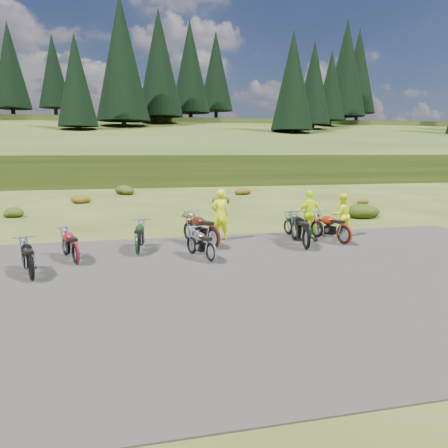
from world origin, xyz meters
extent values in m
plane|color=#363C14|center=(0.00, 0.00, 0.00)|extent=(300.00, 300.00, 0.00)
cube|color=black|center=(0.00, -2.00, 0.00)|extent=(20.00, 12.00, 0.04)
cube|color=#273A13|center=(0.00, 110.00, 0.00)|extent=(300.00, 90.00, 9.17)
cylinder|color=black|center=(-21.00, 69.00, 9.48)|extent=(0.70, 0.70, 2.20)
cone|color=black|center=(-21.00, 69.00, 17.38)|extent=(6.16, 6.16, 14.00)
cylinder|color=black|center=(-15.00, 75.00, 10.27)|extent=(0.70, 0.70, 2.20)
cone|color=black|center=(-15.00, 75.00, 17.67)|extent=(5.72, 5.72, 13.00)
cylinder|color=black|center=(-9.00, 50.00, 5.69)|extent=(0.70, 0.70, 2.20)
cone|color=black|center=(-9.00, 50.00, 12.59)|extent=(5.28, 5.28, 12.00)
cylinder|color=black|center=(-3.00, 56.00, 6.88)|extent=(0.70, 0.70, 2.20)
cone|color=black|center=(-3.00, 56.00, 16.78)|extent=(7.92, 7.92, 18.00)
cylinder|color=black|center=(3.00, 62.00, 8.08)|extent=(0.70, 0.70, 2.20)
cone|color=black|center=(3.00, 62.00, 17.48)|extent=(7.48, 7.48, 17.00)
cylinder|color=black|center=(9.00, 68.00, 9.28)|extent=(0.70, 0.70, 2.20)
cone|color=black|center=(9.00, 68.00, 18.18)|extent=(7.04, 7.04, 16.00)
cylinder|color=black|center=(15.00, 74.00, 10.27)|extent=(0.70, 0.70, 2.20)
cone|color=black|center=(15.00, 74.00, 18.67)|extent=(6.60, 6.60, 15.00)
cylinder|color=black|center=(21.00, 49.00, 5.49)|extent=(0.70, 0.70, 2.20)
cone|color=black|center=(21.00, 49.00, 13.39)|extent=(6.16, 6.16, 14.00)
cylinder|color=black|center=(27.00, 55.00, 6.68)|extent=(0.70, 0.70, 2.20)
cone|color=black|center=(27.00, 55.00, 14.08)|extent=(5.72, 5.72, 13.00)
cylinder|color=black|center=(33.00, 61.00, 7.88)|extent=(0.70, 0.70, 2.20)
cone|color=black|center=(33.00, 61.00, 14.78)|extent=(5.28, 5.28, 12.00)
cylinder|color=black|center=(39.00, 67.00, 9.08)|extent=(0.70, 0.70, 2.20)
cone|color=black|center=(39.00, 67.00, 18.98)|extent=(7.92, 7.92, 18.00)
cylinder|color=black|center=(45.00, 73.00, 10.27)|extent=(0.70, 0.70, 2.20)
cone|color=black|center=(45.00, 73.00, 19.67)|extent=(7.48, 7.48, 17.00)
ellipsoid|color=#1F350D|center=(-9.10, 11.30, 0.31)|extent=(1.03, 1.03, 0.61)
ellipsoid|color=brown|center=(-6.20, 16.60, 0.38)|extent=(1.30, 1.30, 0.77)
ellipsoid|color=#1F350D|center=(-3.30, 21.90, 0.46)|extent=(1.56, 1.56, 0.92)
ellipsoid|color=brown|center=(-0.40, 9.20, 0.23)|extent=(0.77, 0.77, 0.45)
ellipsoid|color=#1F350D|center=(2.50, 14.50, 0.31)|extent=(1.03, 1.03, 0.61)
ellipsoid|color=brown|center=(5.40, 19.80, 0.38)|extent=(1.30, 1.30, 0.77)
ellipsoid|color=#1F350D|center=(8.30, 7.10, 0.46)|extent=(1.56, 1.56, 0.92)
ellipsoid|color=brown|center=(11.20, 12.40, 0.23)|extent=(0.77, 0.77, 0.45)
imported|color=#C5DF0B|center=(-0.06, 3.10, 0.95)|extent=(0.73, 0.51, 1.90)
imported|color=#C5DF0B|center=(4.70, 2.74, 0.84)|extent=(0.83, 0.65, 1.68)
imported|color=#C5DF0B|center=(3.46, 2.96, 0.90)|extent=(1.13, 0.65, 1.80)
camera|label=1|loc=(-3.57, -12.56, 3.31)|focal=35.00mm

